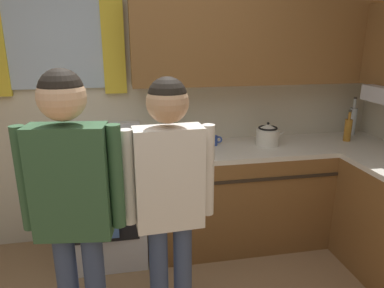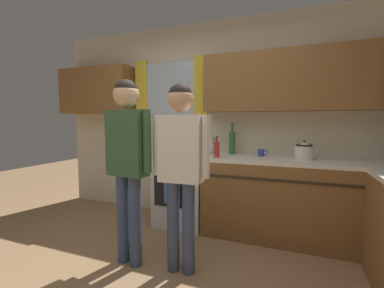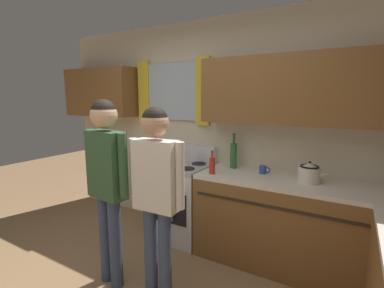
% 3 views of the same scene
% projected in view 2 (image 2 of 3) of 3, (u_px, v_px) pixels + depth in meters
% --- Properties ---
extents(back_wall_unit, '(4.60, 0.42, 2.60)m').
position_uv_depth(back_wall_unit, '(212.00, 108.00, 3.39)').
color(back_wall_unit, beige).
rests_on(back_wall_unit, ground).
extents(kitchen_counter_run, '(2.19, 2.25, 0.90)m').
position_uv_depth(kitchen_counter_run, '(349.00, 221.00, 2.24)').
color(kitchen_counter_run, brown).
rests_on(kitchen_counter_run, ground).
extents(stove_oven, '(0.62, 0.67, 1.10)m').
position_uv_depth(stove_oven, '(184.00, 187.00, 3.33)').
color(stove_oven, silver).
rests_on(stove_oven, ground).
extents(bottle_sauce_red, '(0.06, 0.06, 0.25)m').
position_uv_depth(bottle_sauce_red, '(217.00, 149.00, 2.94)').
color(bottle_sauce_red, red).
rests_on(bottle_sauce_red, kitchen_counter_run).
extents(bottle_wine_green, '(0.08, 0.08, 0.39)m').
position_uv_depth(bottle_wine_green, '(232.00, 142.00, 3.22)').
color(bottle_wine_green, '#2D6633').
rests_on(bottle_wine_green, kitchen_counter_run).
extents(mug_cobalt_blue, '(0.11, 0.07, 0.08)m').
position_uv_depth(mug_cobalt_blue, '(261.00, 153.00, 3.04)').
color(mug_cobalt_blue, '#2D479E').
rests_on(mug_cobalt_blue, kitchen_counter_run).
extents(stovetop_kettle, '(0.27, 0.20, 0.21)m').
position_uv_depth(stovetop_kettle, '(304.00, 151.00, 2.79)').
color(stovetop_kettle, silver).
rests_on(stovetop_kettle, kitchen_counter_run).
extents(adult_left, '(0.52, 0.23, 1.68)m').
position_uv_depth(adult_left, '(127.00, 150.00, 2.31)').
color(adult_left, '#38476B').
rests_on(adult_left, ground).
extents(adult_in_plaid, '(0.50, 0.22, 1.62)m').
position_uv_depth(adult_in_plaid, '(181.00, 156.00, 2.18)').
color(adult_in_plaid, '#38476B').
rests_on(adult_in_plaid, ground).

